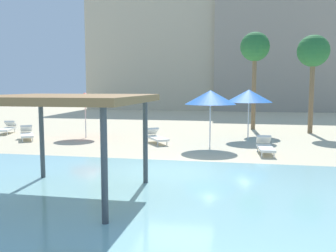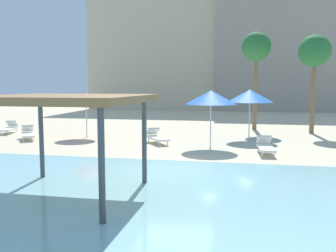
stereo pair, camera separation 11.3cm
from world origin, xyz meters
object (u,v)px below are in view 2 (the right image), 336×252
beach_umbrella_blue_4 (211,97)px  lounge_chair_4 (9,128)px  shade_pavilion (64,102)px  lounge_chair_5 (156,137)px  palm_tree_2 (315,53)px  beach_umbrella_blue_0 (250,96)px  lounge_chair_1 (266,146)px  beach_umbrella_red_1 (86,98)px  lounge_chair_3 (28,133)px  palm_tree_0 (256,49)px

beach_umbrella_blue_4 → lounge_chair_4: 13.03m
shade_pavilion → lounge_chair_4: shade_pavilion is taller
lounge_chair_5 → palm_tree_2: 11.08m
beach_umbrella_blue_0 → lounge_chair_1: (0.63, -4.12, -2.02)m
shade_pavilion → palm_tree_2: bearing=60.2°
lounge_chair_5 → beach_umbrella_red_1: bearing=-139.7°
lounge_chair_5 → shade_pavilion: bearing=-34.9°
beach_umbrella_red_1 → lounge_chair_5: beach_umbrella_red_1 is taller
shade_pavilion → beach_umbrella_blue_0: beach_umbrella_blue_0 is taller
palm_tree_2 → beach_umbrella_blue_4: bearing=-130.7°
beach_umbrella_red_1 → lounge_chair_5: size_ratio=1.32×
shade_pavilion → lounge_chair_1: (5.40, 7.35, -2.12)m
shade_pavilion → beach_umbrella_blue_4: size_ratio=1.49×
beach_umbrella_blue_4 → lounge_chair_3: 10.14m
beach_umbrella_blue_0 → lounge_chair_1: 4.63m
shade_pavilion → lounge_chair_4: size_ratio=2.00×
beach_umbrella_blue_4 → shade_pavilion: bearing=-109.4°
lounge_chair_4 → lounge_chair_3: bearing=33.4°
beach_umbrella_red_1 → palm_tree_0: bearing=32.0°
shade_pavilion → palm_tree_0: size_ratio=0.62×
lounge_chair_3 → lounge_chair_4: bearing=-163.1°
lounge_chair_3 → palm_tree_2: 17.15m
beach_umbrella_blue_0 → lounge_chair_4: 14.50m
palm_tree_0 → palm_tree_2: palm_tree_0 is taller
lounge_chair_5 → palm_tree_2: size_ratio=0.32×
beach_umbrella_blue_0 → shade_pavilion: bearing=-112.6°
shade_pavilion → beach_umbrella_red_1: bearing=111.4°
beach_umbrella_red_1 → lounge_chair_4: beach_umbrella_red_1 is taller
lounge_chair_1 → lounge_chair_5: same height
lounge_chair_1 → palm_tree_2: (3.17, 7.61, 4.51)m
beach_umbrella_blue_4 → palm_tree_0: (2.24, 7.91, 2.93)m
lounge_chair_1 → lounge_chair_4: (-14.98, 3.98, 0.00)m
shade_pavilion → lounge_chair_3: 11.70m
lounge_chair_3 → lounge_chair_4: size_ratio=0.96×
beach_umbrella_blue_0 → lounge_chair_5: beach_umbrella_blue_0 is taller
lounge_chair_4 → lounge_chair_5: size_ratio=1.04×
beach_umbrella_blue_0 → beach_umbrella_red_1: 8.96m
lounge_chair_3 → palm_tree_0: bearing=86.7°
beach_umbrella_blue_0 → beach_umbrella_blue_4: beach_umbrella_blue_0 is taller
beach_umbrella_blue_0 → beach_umbrella_blue_4: 3.52m
beach_umbrella_blue_0 → lounge_chair_3: (-11.72, -2.29, -2.02)m
beach_umbrella_blue_4 → lounge_chair_3: beach_umbrella_blue_4 is taller
beach_umbrella_red_1 → lounge_chair_4: size_ratio=1.26×
beach_umbrella_blue_4 → palm_tree_0: size_ratio=0.42×
shade_pavilion → beach_umbrella_blue_0: (4.78, 11.47, -0.10)m
lounge_chair_1 → beach_umbrella_red_1: bearing=-112.0°
palm_tree_0 → beach_umbrella_blue_4: bearing=-105.8°
lounge_chair_1 → palm_tree_0: bearing=177.6°
lounge_chair_1 → lounge_chair_4: same height
beach_umbrella_blue_4 → beach_umbrella_red_1: bearing=163.7°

